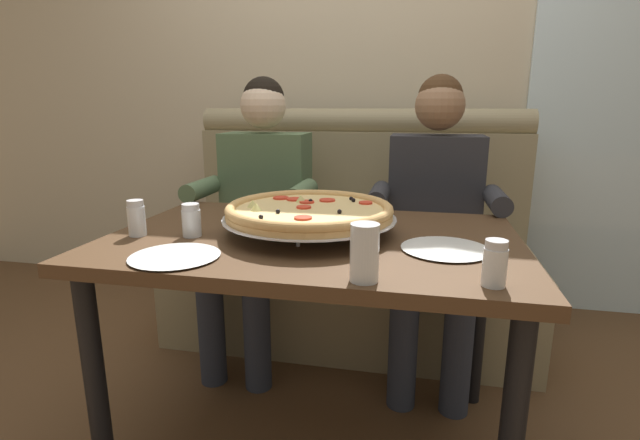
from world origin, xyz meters
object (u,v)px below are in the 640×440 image
shaker_pepper_flakes (192,223)px  shaker_parmesan (495,267)px  plate_near_left (446,247)px  pizza (309,211)px  plate_near_right (175,254)px  diner_left (260,202)px  shaker_oregano (137,221)px  drinking_glass (364,256)px  booth_bench (351,255)px  diner_right (435,210)px  dining_table (313,263)px

shaker_pepper_flakes → shaker_parmesan: size_ratio=0.96×
shaker_pepper_flakes → plate_near_left: bearing=1.0°
pizza → plate_near_right: bearing=-133.3°
diner_left → shaker_oregano: size_ratio=11.20×
drinking_glass → pizza: bearing=120.2°
plate_near_right → shaker_parmesan: bearing=-2.3°
booth_bench → pizza: 0.96m
shaker_oregano → diner_right: bearing=38.3°
shaker_pepper_flakes → drinking_glass: size_ratio=0.75×
shaker_pepper_flakes → shaker_oregano: (-0.17, -0.03, 0.00)m
diner_right → pizza: 0.73m
booth_bench → shaker_pepper_flakes: (-0.37, -0.98, 0.39)m
diner_left → drinking_glass: size_ratio=9.26×
booth_bench → diner_left: size_ratio=1.37×
diner_left → shaker_pepper_flakes: bearing=-88.0°
pizza → shaker_pepper_flakes: pizza is taller
diner_left → pizza: 0.72m
diner_left → drinking_glass: bearing=-58.6°
booth_bench → plate_near_right: bearing=-104.9°
plate_near_left → plate_near_right: (-0.72, -0.22, -0.00)m
plate_near_left → diner_left: bearing=138.9°
booth_bench → diner_right: diner_right is taller
diner_left → shaker_parmesan: size_ratio=11.80×
pizza → shaker_pepper_flakes: 0.37m
shaker_oregano → shaker_parmesan: size_ratio=1.05×
shaker_parmesan → shaker_oregano: bearing=168.4°
plate_near_left → shaker_oregano: bearing=-177.5°
pizza → drinking_glass: drinking_glass is taller
drinking_glass → plate_near_left: bearing=55.1°
plate_near_right → drinking_glass: (0.52, -0.06, 0.05)m
diner_left → shaker_pepper_flakes: diner_left is taller
diner_left → shaker_parmesan: (0.89, -0.95, 0.08)m
dining_table → shaker_pepper_flakes: bearing=-166.4°
shaker_pepper_flakes → shaker_oregano: size_ratio=0.91×
pizza → shaker_pepper_flakes: size_ratio=5.31×
drinking_glass → diner_left: bearing=121.4°
shaker_oregano → plate_near_left: bearing=2.5°
shaker_parmesan → plate_near_right: shaker_parmesan is taller
diner_left → pizza: diner_left is taller
plate_near_right → drinking_glass: bearing=-7.0°
plate_near_left → drinking_glass: bearing=-124.9°
shaker_pepper_flakes → drinking_glass: bearing=-25.3°
diner_right → plate_near_right: diner_right is taller
diner_left → drinking_glass: (0.60, -0.98, 0.09)m
dining_table → shaker_pepper_flakes: (-0.37, -0.09, 0.14)m
booth_bench → shaker_parmesan: bearing=-67.7°
diner_right → pizza: (-0.41, -0.60, 0.11)m
pizza → drinking_glass: 0.44m
booth_bench → dining_table: booth_bench is taller
plate_near_left → dining_table: bearing=169.4°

